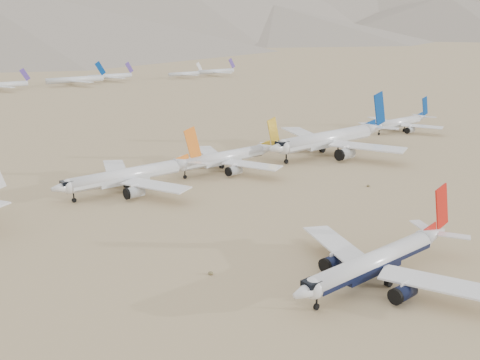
# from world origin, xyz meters

# --- Properties ---
(ground) EXTENTS (7000.00, 7000.00, 0.00)m
(ground) POSITION_xyz_m (0.00, 0.00, 0.00)
(ground) COLOR #7E6649
(ground) RESTS_ON ground
(main_airliner) EXTENTS (41.69, 40.72, 14.71)m
(main_airliner) POSITION_xyz_m (-8.25, -6.90, 4.04)
(main_airliner) COLOR silver
(main_airliner) RESTS_ON ground
(row2_navy_widebody) EXTENTS (57.54, 56.27, 20.47)m
(row2_navy_widebody) POSITION_xyz_m (61.07, 64.91, 5.71)
(row2_navy_widebody) COLOR silver
(row2_navy_widebody) RESTS_ON ground
(row2_gold_tail) EXTENTS (42.04, 41.12, 14.97)m
(row2_gold_tail) POSITION_xyz_m (18.64, 71.33, 4.19)
(row2_gold_tail) COLOR silver
(row2_gold_tail) RESTS_ON ground
(row2_orange_tail) EXTENTS (43.99, 43.03, 15.69)m
(row2_orange_tail) POSITION_xyz_m (-15.59, 71.04, 4.40)
(row2_orange_tail) COLOR silver
(row2_orange_tail) RESTS_ON ground
(row2_blue_far) EXTENTS (38.66, 37.80, 13.74)m
(row2_blue_far) POSITION_xyz_m (117.90, 74.88, 3.83)
(row2_blue_far) COLOR silver
(row2_blue_far) RESTS_ON ground
(foothills) EXTENTS (4637.50, 1395.00, 155.00)m
(foothills) POSITION_xyz_m (526.68, 1100.00, 67.15)
(foothills) COLOR slate
(foothills) RESTS_ON ground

